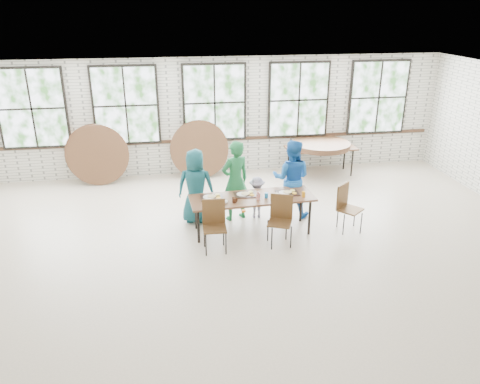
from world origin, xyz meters
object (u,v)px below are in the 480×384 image
at_px(chair_near_right, 281,215).
at_px(chair_near_left, 214,221).
at_px(dining_table, 252,199).
at_px(storage_table, 321,149).

bearing_deg(chair_near_right, chair_near_left, -156.43).
distance_m(dining_table, storage_table, 3.84).
distance_m(dining_table, chair_near_right, 0.70).
height_order(chair_near_left, storage_table, chair_near_left).
xyz_separation_m(dining_table, storage_table, (2.38, 3.01, -0.00)).
height_order(chair_near_left, chair_near_right, same).
bearing_deg(storage_table, chair_near_right, -121.41).
bearing_deg(storage_table, chair_near_left, -134.43).
relative_size(dining_table, chair_near_left, 2.57).
bearing_deg(chair_near_left, dining_table, 37.33).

